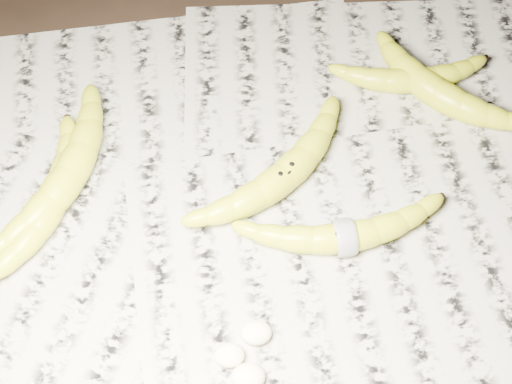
{
  "coord_description": "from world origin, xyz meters",
  "views": [
    {
      "loc": [
        -0.01,
        -0.36,
        0.69
      ],
      "look_at": [
        0.0,
        0.03,
        0.05
      ],
      "focal_mm": 50.0,
      "sensor_mm": 36.0,
      "label": 1
    }
  ],
  "objects_px": {
    "banana_taped": "(345,236)",
    "banana_upper_a": "(412,79)",
    "banana_left_a": "(51,203)",
    "banana_upper_b": "(437,91)",
    "banana_center": "(284,174)",
    "banana_left_b": "(68,174)"
  },
  "relations": [
    {
      "from": "banana_taped",
      "to": "banana_upper_a",
      "type": "bearing_deg",
      "value": 57.45
    },
    {
      "from": "banana_left_a",
      "to": "banana_upper_b",
      "type": "height_order",
      "value": "banana_upper_b"
    },
    {
      "from": "banana_upper_b",
      "to": "banana_taped",
      "type": "bearing_deg",
      "value": -80.59
    },
    {
      "from": "banana_upper_a",
      "to": "banana_upper_b",
      "type": "xyz_separation_m",
      "value": [
        0.03,
        -0.02,
        0.0
      ]
    },
    {
      "from": "banana_taped",
      "to": "banana_upper_b",
      "type": "distance_m",
      "value": 0.23
    },
    {
      "from": "banana_upper_a",
      "to": "banana_taped",
      "type": "bearing_deg",
      "value": -118.0
    },
    {
      "from": "banana_upper_b",
      "to": "banana_center",
      "type": "bearing_deg",
      "value": -105.63
    },
    {
      "from": "banana_center",
      "to": "banana_taped",
      "type": "height_order",
      "value": "banana_center"
    },
    {
      "from": "banana_center",
      "to": "banana_taped",
      "type": "relative_size",
      "value": 1.02
    },
    {
      "from": "banana_taped",
      "to": "banana_upper_b",
      "type": "relative_size",
      "value": 1.1
    },
    {
      "from": "banana_center",
      "to": "banana_upper_b",
      "type": "bearing_deg",
      "value": -11.55
    },
    {
      "from": "banana_center",
      "to": "banana_left_a",
      "type": "bearing_deg",
      "value": 143.78
    },
    {
      "from": "banana_center",
      "to": "banana_taped",
      "type": "xyz_separation_m",
      "value": [
        0.06,
        -0.08,
        -0.0
      ]
    },
    {
      "from": "banana_left_b",
      "to": "banana_center",
      "type": "xyz_separation_m",
      "value": [
        0.24,
        -0.01,
        -0.0
      ]
    },
    {
      "from": "banana_left_b",
      "to": "banana_upper_a",
      "type": "bearing_deg",
      "value": -49.56
    },
    {
      "from": "banana_left_b",
      "to": "banana_upper_a",
      "type": "distance_m",
      "value": 0.42
    },
    {
      "from": "banana_left_b",
      "to": "banana_left_a",
      "type": "bearing_deg",
      "value": 178.02
    },
    {
      "from": "banana_left_b",
      "to": "banana_upper_a",
      "type": "relative_size",
      "value": 1.26
    },
    {
      "from": "banana_left_a",
      "to": "banana_center",
      "type": "height_order",
      "value": "banana_center"
    },
    {
      "from": "banana_left_a",
      "to": "banana_taped",
      "type": "relative_size",
      "value": 0.97
    },
    {
      "from": "banana_left_b",
      "to": "banana_upper_b",
      "type": "xyz_separation_m",
      "value": [
        0.43,
        0.11,
        -0.0
      ]
    },
    {
      "from": "banana_taped",
      "to": "banana_upper_a",
      "type": "distance_m",
      "value": 0.23
    }
  ]
}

